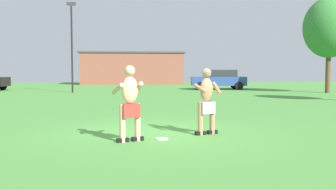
{
  "coord_description": "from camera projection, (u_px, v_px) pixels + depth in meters",
  "views": [
    {
      "loc": [
        -0.63,
        -9.59,
        1.57
      ],
      "look_at": [
        0.32,
        -0.32,
        0.97
      ],
      "focal_mm": 41.15,
      "sensor_mm": 36.0,
      "label": 1
    }
  ],
  "objects": [
    {
      "name": "player_in_red",
      "position": [
        130.0,
        102.0,
        8.39
      ],
      "size": [
        0.71,
        0.74,
        1.67
      ],
      "color": "black",
      "rests_on": "ground_plane"
    },
    {
      "name": "car_blue_near_post",
      "position": [
        219.0,
        79.0,
        30.98
      ],
      "size": [
        4.42,
        2.27,
        1.58
      ],
      "color": "#2D478C",
      "rests_on": "ground_plane"
    },
    {
      "name": "frisbee",
      "position": [
        162.0,
        139.0,
        8.69
      ],
      "size": [
        0.3,
        0.3,
        0.03
      ],
      "primitive_type": "cylinder",
      "color": "white",
      "rests_on": "ground_plane"
    },
    {
      "name": "outbuilding_behind_lot",
      "position": [
        132.0,
        68.0,
        43.41
      ],
      "size": [
        11.46,
        5.84,
        3.53
      ],
      "color": "brown",
      "rests_on": "ground_plane"
    },
    {
      "name": "player_with_cap",
      "position": [
        207.0,
        98.0,
        9.3
      ],
      "size": [
        0.63,
        0.72,
        1.62
      ],
      "color": "black",
      "rests_on": "ground_plane"
    },
    {
      "name": "lamp_post",
      "position": [
        72.0,
        38.0,
        26.45
      ],
      "size": [
        0.6,
        0.24,
        6.19
      ],
      "color": "black",
      "rests_on": "ground_plane"
    },
    {
      "name": "tree_behind_players",
      "position": [
        329.0,
        28.0,
        26.09
      ],
      "size": [
        3.45,
        3.45,
        6.49
      ],
      "color": "brown",
      "rests_on": "ground_plane"
    },
    {
      "name": "ground_plane",
      "position": [
        154.0,
        132.0,
        9.69
      ],
      "size": [
        80.0,
        80.0,
        0.0
      ],
      "primitive_type": "plane",
      "color": "#4C8E3D"
    }
  ]
}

